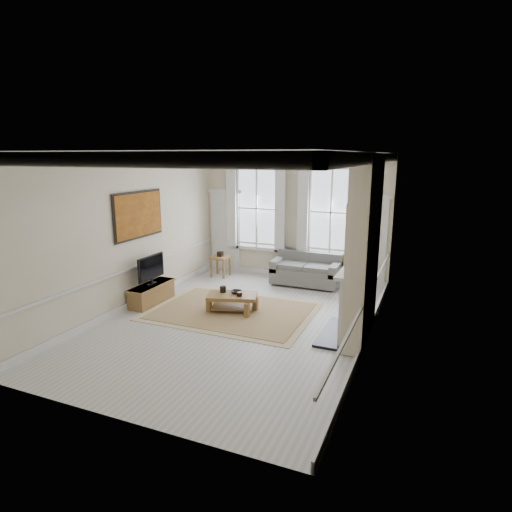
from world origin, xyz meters
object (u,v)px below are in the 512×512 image
at_px(side_table, 220,260).
at_px(coffee_table, 232,298).
at_px(tv_stand, 152,294).
at_px(sofa, 307,272).

relative_size(side_table, coffee_table, 0.48).
xyz_separation_m(side_table, tv_stand, (-0.44, -2.61, -0.25)).
bearing_deg(coffee_table, side_table, 104.43).
xyz_separation_m(side_table, coffee_table, (1.53, -2.40, -0.15)).
distance_m(coffee_table, tv_stand, 1.98).
bearing_deg(side_table, sofa, 4.36).
bearing_deg(tv_stand, side_table, 80.47).
height_order(side_table, coffee_table, side_table).
bearing_deg(side_table, coffee_table, -57.45).
height_order(sofa, coffee_table, sofa).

